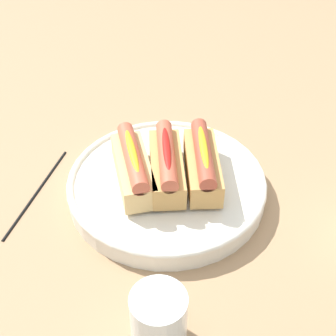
{
  "coord_description": "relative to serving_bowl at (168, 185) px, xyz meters",
  "views": [
    {
      "loc": [
        0.59,
        0.06,
        0.56
      ],
      "look_at": [
        0.01,
        0.0,
        0.06
      ],
      "focal_mm": 51.74,
      "sensor_mm": 36.0,
      "label": 1
    }
  ],
  "objects": [
    {
      "name": "chopstick_near",
      "position": [
        0.02,
        -0.22,
        -0.02
      ],
      "size": [
        0.22,
        0.04,
        0.01
      ],
      "primitive_type": "cylinder",
      "rotation": [
        0.0,
        1.57,
        -0.18
      ],
      "color": "black",
      "rests_on": "ground_plane"
    },
    {
      "name": "water_glass",
      "position": [
        0.26,
        0.02,
        0.02
      ],
      "size": [
        0.07,
        0.07,
        0.09
      ],
      "color": "white",
      "rests_on": "ground_plane"
    },
    {
      "name": "hotdog_side",
      "position": [
        -0.01,
        0.05,
        0.04
      ],
      "size": [
        0.16,
        0.07,
        0.06
      ],
      "color": "tan",
      "rests_on": "serving_bowl"
    },
    {
      "name": "ground_plane",
      "position": [
        -0.01,
        -0.0,
        -0.02
      ],
      "size": [
        2.4,
        2.4,
        0.0
      ],
      "primitive_type": "plane",
      "color": "#9E7A56"
    },
    {
      "name": "hotdog_front",
      "position": [
        0.01,
        -0.05,
        0.04
      ],
      "size": [
        0.16,
        0.09,
        0.06
      ],
      "color": "#DBB270",
      "rests_on": "serving_bowl"
    },
    {
      "name": "hotdog_back",
      "position": [
        -0.0,
        0.0,
        0.04
      ],
      "size": [
        0.16,
        0.07,
        0.06
      ],
      "color": "tan",
      "rests_on": "serving_bowl"
    },
    {
      "name": "serving_bowl",
      "position": [
        0.0,
        0.0,
        0.0
      ],
      "size": [
        0.32,
        0.32,
        0.04
      ],
      "color": "silver",
      "rests_on": "ground_plane"
    }
  ]
}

